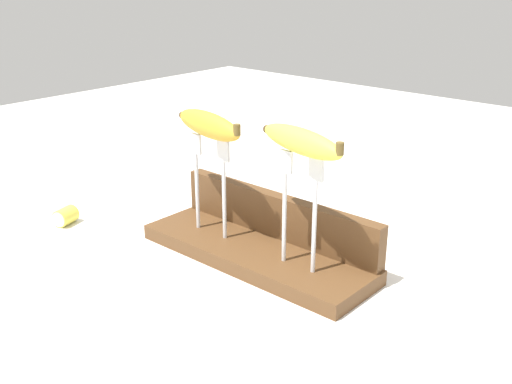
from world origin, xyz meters
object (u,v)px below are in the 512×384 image
object	(u,v)px
banana_raised_left	(208,125)
banana_chunk_near	(65,216)
fork_stand_left	(210,177)
fork_fallen_far	(239,227)
fork_stand_right	(300,201)
banana_raised_right	(301,141)

from	to	relation	value
banana_raised_left	banana_chunk_near	world-z (taller)	banana_raised_left
fork_stand_left	fork_fallen_far	distance (m)	0.16
fork_stand_right	banana_raised_left	xyz separation A→B (m)	(-0.20, 0.00, 0.09)
fork_stand_left	banana_chunk_near	xyz separation A→B (m)	(-0.29, -0.12, -0.12)
banana_raised_right	banana_chunk_near	xyz separation A→B (m)	(-0.48, -0.12, -0.22)
fork_stand_right	banana_chunk_near	distance (m)	0.51
fork_fallen_far	banana_chunk_near	size ratio (longest dim) A/B	3.03
fork_stand_left	fork_fallen_far	xyz separation A→B (m)	(-0.02, 0.09, -0.13)
fork_stand_left	banana_raised_left	size ratio (longest dim) A/B	0.97
banana_raised_right	banana_chunk_near	distance (m)	0.54
fork_fallen_far	banana_chunk_near	xyz separation A→B (m)	(-0.27, -0.21, 0.01)
banana_raised_right	banana_chunk_near	world-z (taller)	banana_raised_right
banana_raised_left	banana_raised_right	xyz separation A→B (m)	(0.20, 0.00, 0.01)
banana_raised_left	fork_fallen_far	xyz separation A→B (m)	(-0.02, 0.09, -0.22)
banana_chunk_near	banana_raised_right	bearing A→B (deg)	14.24
fork_stand_left	banana_raised_left	distance (m)	0.09
banana_raised_left	banana_raised_right	bearing A→B (deg)	0.00
banana_raised_right	fork_fallen_far	world-z (taller)	banana_raised_right
fork_stand_right	fork_fallen_far	distance (m)	0.27
fork_stand_left	banana_raised_left	world-z (taller)	banana_raised_left
banana_raised_left	fork_fallen_far	size ratio (longest dim) A/B	1.20
fork_stand_left	fork_fallen_far	size ratio (longest dim) A/B	1.16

